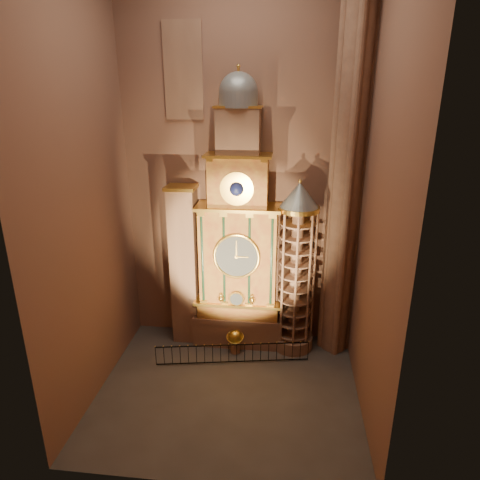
# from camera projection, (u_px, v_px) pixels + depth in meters

# --- Properties ---
(floor) EXTENTS (14.00, 14.00, 0.00)m
(floor) POSITION_uv_depth(u_px,v_px,m) (228.00, 390.00, 23.40)
(floor) COLOR #383330
(floor) RESTS_ON ground
(wall_back) EXTENTS (22.00, 0.00, 22.00)m
(wall_back) POSITION_uv_depth(u_px,v_px,m) (240.00, 170.00, 25.35)
(wall_back) COLOR brown
(wall_back) RESTS_ON floor
(wall_left) EXTENTS (0.00, 22.00, 22.00)m
(wall_left) POSITION_uv_depth(u_px,v_px,m) (81.00, 190.00, 20.47)
(wall_left) COLOR brown
(wall_left) RESTS_ON floor
(wall_right) EXTENTS (0.00, 22.00, 22.00)m
(wall_right) POSITION_uv_depth(u_px,v_px,m) (382.00, 198.00, 18.98)
(wall_right) COLOR brown
(wall_right) RESTS_ON floor
(astronomical_clock) EXTENTS (5.60, 2.41, 16.70)m
(astronomical_clock) POSITION_uv_depth(u_px,v_px,m) (239.00, 245.00, 25.82)
(astronomical_clock) COLOR #8C634C
(astronomical_clock) RESTS_ON floor
(portrait_tower) EXTENTS (1.80, 1.60, 10.20)m
(portrait_tower) POSITION_uv_depth(u_px,v_px,m) (185.00, 265.00, 26.71)
(portrait_tower) COLOR #8C634C
(portrait_tower) RESTS_ON floor
(stair_turret) EXTENTS (2.50, 2.50, 10.80)m
(stair_turret) POSITION_uv_depth(u_px,v_px,m) (296.00, 270.00, 25.67)
(stair_turret) COLOR #8C634C
(stair_turret) RESTS_ON floor
(gothic_pier) EXTENTS (2.04, 2.04, 22.00)m
(gothic_pier) POSITION_uv_depth(u_px,v_px,m) (347.00, 176.00, 23.76)
(gothic_pier) COLOR #8C634C
(gothic_pier) RESTS_ON floor
(stained_glass_window) EXTENTS (2.20, 0.14, 5.20)m
(stained_glass_window) POSITION_uv_depth(u_px,v_px,m) (183.00, 71.00, 23.77)
(stained_glass_window) COLOR navy
(stained_glass_window) RESTS_ON wall_back
(celestial_globe) EXTENTS (1.07, 1.01, 1.54)m
(celestial_globe) POSITION_uv_depth(u_px,v_px,m) (235.00, 339.00, 26.47)
(celestial_globe) COLOR #8C634C
(celestial_globe) RESTS_ON floor
(iron_railing) EXTENTS (8.97, 1.61, 1.24)m
(iron_railing) POSITION_uv_depth(u_px,v_px,m) (233.00, 354.00, 25.46)
(iron_railing) COLOR black
(iron_railing) RESTS_ON floor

